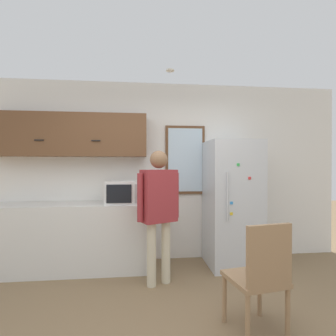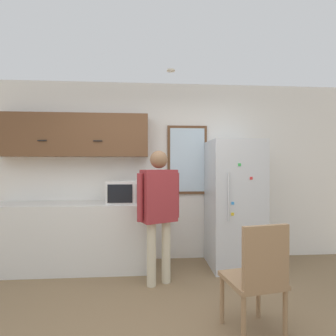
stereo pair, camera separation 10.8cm
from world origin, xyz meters
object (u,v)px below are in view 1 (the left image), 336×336
at_px(chair, 261,273).
at_px(person, 159,203).
at_px(microwave, 123,192).
at_px(refrigerator, 232,203).

bearing_deg(chair, person, -63.99).
relative_size(microwave, chair, 0.48).
bearing_deg(person, chair, -78.64).
distance_m(microwave, refrigerator, 1.56).
relative_size(person, refrigerator, 0.90).
height_order(microwave, refrigerator, refrigerator).
relative_size(person, chair, 1.67).
relative_size(refrigerator, chair, 1.85).
bearing_deg(chair, microwave, -61.77).
bearing_deg(refrigerator, microwave, -179.96).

